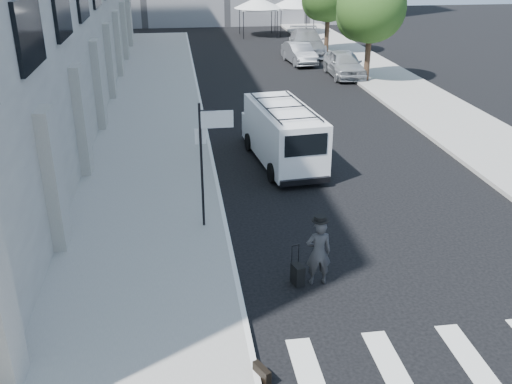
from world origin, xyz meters
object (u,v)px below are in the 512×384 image
object	(u,v)px
businessman	(319,252)
briefcase	(262,374)
parked_car_a	(344,64)
parked_car_c	(307,42)
parked_car_b	(299,53)
suitcase	(298,274)
cargo_van	(282,134)

from	to	relation	value
businessman	briefcase	size ratio (longest dim) A/B	3.75
parked_car_a	parked_car_c	size ratio (longest dim) A/B	0.78
parked_car_c	parked_car_b	bearing A→B (deg)	-103.67
suitcase	cargo_van	bearing A→B (deg)	66.92
businessman	briefcase	distance (m)	3.65
briefcase	parked_car_b	xyz separation A→B (m)	(6.90, 28.99, 0.51)
parked_car_b	parked_car_c	size ratio (longest dim) A/B	0.71
cargo_van	parked_car_a	bearing A→B (deg)	59.02
briefcase	suitcase	bearing A→B (deg)	40.10
businessman	cargo_van	world-z (taller)	cargo_van
parked_car_b	briefcase	bearing A→B (deg)	-108.17
parked_car_b	parked_car_c	bearing A→B (deg)	64.54
cargo_van	parked_car_c	bearing A→B (deg)	68.71
suitcase	parked_car_b	size ratio (longest dim) A/B	0.24
briefcase	parked_car_a	size ratio (longest dim) A/B	0.10
parked_car_a	parked_car_c	bearing A→B (deg)	96.06
businessman	cargo_van	size ratio (longest dim) A/B	0.30
briefcase	parked_car_b	bearing A→B (deg)	49.78
cargo_van	parked_car_c	distance (m)	21.73
suitcase	businessman	bearing A→B (deg)	-16.77
parked_car_c	businessman	bearing A→B (deg)	-95.21
briefcase	suitcase	size ratio (longest dim) A/B	0.45
briefcase	cargo_van	size ratio (longest dim) A/B	0.08
suitcase	briefcase	bearing A→B (deg)	-128.27
businessman	cargo_van	xyz separation A→B (m)	(0.64, 8.09, 0.26)
businessman	parked_car_a	xyz separation A→B (m)	(6.90, 21.64, -0.06)
suitcase	parked_car_b	world-z (taller)	parked_car_b
businessman	parked_car_a	bearing A→B (deg)	-107.16
businessman	parked_car_c	distance (m)	29.74
briefcase	parked_car_b	world-z (taller)	parked_car_b
briefcase	cargo_van	distance (m)	11.49
businessman	suitcase	xyz separation A→B (m)	(-0.48, 0.01, -0.56)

